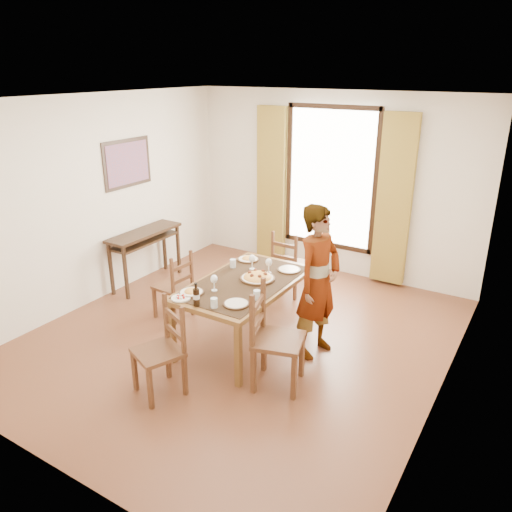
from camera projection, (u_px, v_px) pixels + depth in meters
The scene contains 22 objects.
ground at pixel (241, 337), 5.91m from camera, with size 5.00×5.00×0.00m, color brown.
room_shell at pixel (245, 209), 5.47m from camera, with size 4.60×5.10×2.74m.
console_table at pixel (145, 239), 7.14m from camera, with size 0.38×1.20×0.80m.
dining_table at pixel (244, 287), 5.59m from camera, with size 0.96×1.66×0.76m.
chair_west at pixel (175, 287), 6.24m from camera, with size 0.42×0.42×0.89m.
chair_north at pixel (289, 265), 6.89m from camera, with size 0.42×0.42×0.93m.
chair_south at pixel (161, 352), 4.78m from camera, with size 0.55×0.55×0.95m.
chair_east at pixel (275, 341), 4.88m from camera, with size 0.58×0.58×1.06m.
man at pixel (318, 282), 5.32m from camera, with size 0.53×0.69×1.70m, color #979B9F.
plate_sw at pixel (191, 291), 5.27m from camera, with size 0.27×0.27×0.05m, color silver, non-canonical shape.
plate_se at pixel (236, 302), 5.02m from camera, with size 0.27×0.27×0.05m, color silver, non-canonical shape.
plate_nw at pixel (248, 258), 6.16m from camera, with size 0.27×0.27×0.05m, color silver, non-canonical shape.
plate_ne at pixel (289, 268), 5.85m from camera, with size 0.27×0.27×0.05m, color silver, non-canonical shape.
pasta_platter at pixel (257, 275), 5.60m from camera, with size 0.40×0.40×0.10m, color orange, non-canonical shape.
caprese_plate at pixel (181, 297), 5.14m from camera, with size 0.20×0.20×0.04m, color silver, non-canonical shape.
wine_glass_a at pixel (214, 283), 5.30m from camera, with size 0.08×0.08×0.18m, color white, non-canonical shape.
wine_glass_b at pixel (269, 266), 5.76m from camera, with size 0.08×0.08×0.18m, color white, non-canonical shape.
wine_glass_c at pixel (252, 262), 5.87m from camera, with size 0.08×0.08×0.18m, color white, non-canonical shape.
tumbler_a at pixel (257, 295), 5.12m from camera, with size 0.07×0.07×0.10m, color silver.
tumbler_b at pixel (233, 263), 5.94m from camera, with size 0.07×0.07×0.10m, color silver.
tumbler_c at pixel (214, 303), 4.95m from camera, with size 0.07×0.07×0.10m, color silver.
wine_bottle at pixel (196, 294), 4.96m from camera, with size 0.07×0.07×0.25m, color black, non-canonical shape.
Camera 1 is at (2.86, -4.32, 3.01)m, focal length 35.00 mm.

